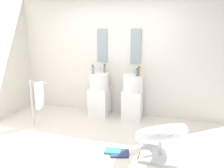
{
  "coord_description": "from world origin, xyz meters",
  "views": [
    {
      "loc": [
        1.16,
        -2.96,
        1.87
      ],
      "look_at": [
        0.15,
        0.55,
        0.95
      ],
      "focal_mm": 34.64,
      "sensor_mm": 36.0,
      "label": 1
    }
  ],
  "objects_px": {
    "pedestal_sink_left": "(99,94)",
    "soap_bottle_grey": "(93,69)",
    "magazine_navy": "(120,154)",
    "soap_bottle_blue": "(137,73)",
    "lounge_chair": "(160,136)",
    "towel_rack": "(38,97)",
    "magazine_red": "(146,157)",
    "soap_bottle_white": "(94,70)",
    "coffee_mug": "(132,160)",
    "magazine_teal": "(113,151)",
    "pedestal_sink_right": "(132,97)",
    "soap_bottle_amber": "(139,71)",
    "soap_bottle_black": "(139,71)",
    "soap_bottle_green": "(105,69)"
  },
  "relations": [
    {
      "from": "lounge_chair",
      "to": "towel_rack",
      "type": "bearing_deg",
      "value": 169.87
    },
    {
      "from": "coffee_mug",
      "to": "soap_bottle_green",
      "type": "xyz_separation_m",
      "value": [
        -0.94,
        1.65,
        1.0
      ]
    },
    {
      "from": "soap_bottle_white",
      "to": "soap_bottle_grey",
      "type": "bearing_deg",
      "value": -95.46
    },
    {
      "from": "magazine_teal",
      "to": "soap_bottle_green",
      "type": "bearing_deg",
      "value": 103.56
    },
    {
      "from": "magazine_navy",
      "to": "pedestal_sink_right",
      "type": "bearing_deg",
      "value": 77.7
    },
    {
      "from": "magazine_red",
      "to": "soap_bottle_white",
      "type": "relative_size",
      "value": 1.72
    },
    {
      "from": "soap_bottle_amber",
      "to": "soap_bottle_blue",
      "type": "height_order",
      "value": "soap_bottle_amber"
    },
    {
      "from": "lounge_chair",
      "to": "soap_bottle_black",
      "type": "distance_m",
      "value": 1.65
    },
    {
      "from": "magazine_red",
      "to": "soap_bottle_amber",
      "type": "relative_size",
      "value": 1.2
    },
    {
      "from": "magazine_teal",
      "to": "coffee_mug",
      "type": "xyz_separation_m",
      "value": [
        0.34,
        -0.19,
        0.03
      ]
    },
    {
      "from": "soap_bottle_blue",
      "to": "coffee_mug",
      "type": "bearing_deg",
      "value": -81.93
    },
    {
      "from": "towel_rack",
      "to": "pedestal_sink_left",
      "type": "bearing_deg",
      "value": 44.26
    },
    {
      "from": "lounge_chair",
      "to": "soap_bottle_amber",
      "type": "distance_m",
      "value": 1.54
    },
    {
      "from": "towel_rack",
      "to": "magazine_navy",
      "type": "bearing_deg",
      "value": -16.81
    },
    {
      "from": "magazine_teal",
      "to": "soap_bottle_grey",
      "type": "height_order",
      "value": "soap_bottle_grey"
    },
    {
      "from": "magazine_red",
      "to": "soap_bottle_grey",
      "type": "height_order",
      "value": "soap_bottle_grey"
    },
    {
      "from": "soap_bottle_black",
      "to": "soap_bottle_blue",
      "type": "bearing_deg",
      "value": -93.19
    },
    {
      "from": "soap_bottle_green",
      "to": "magazine_navy",
      "type": "bearing_deg",
      "value": -64.12
    },
    {
      "from": "towel_rack",
      "to": "soap_bottle_white",
      "type": "bearing_deg",
      "value": 45.68
    },
    {
      "from": "soap_bottle_white",
      "to": "soap_bottle_blue",
      "type": "height_order",
      "value": "soap_bottle_blue"
    },
    {
      "from": "pedestal_sink_right",
      "to": "towel_rack",
      "type": "distance_m",
      "value": 1.89
    },
    {
      "from": "magazine_navy",
      "to": "soap_bottle_blue",
      "type": "xyz_separation_m",
      "value": [
        0.01,
        1.31,
        1.02
      ]
    },
    {
      "from": "pedestal_sink_right",
      "to": "coffee_mug",
      "type": "bearing_deg",
      "value": -79.08
    },
    {
      "from": "pedestal_sink_left",
      "to": "magazine_red",
      "type": "bearing_deg",
      "value": -48.75
    },
    {
      "from": "magazine_red",
      "to": "coffee_mug",
      "type": "relative_size",
      "value": 2.64
    },
    {
      "from": "soap_bottle_grey",
      "to": "towel_rack",
      "type": "bearing_deg",
      "value": -136.23
    },
    {
      "from": "towel_rack",
      "to": "soap_bottle_amber",
      "type": "height_order",
      "value": "soap_bottle_amber"
    },
    {
      "from": "magazine_navy",
      "to": "soap_bottle_grey",
      "type": "bearing_deg",
      "value": 109.3
    },
    {
      "from": "pedestal_sink_left",
      "to": "soap_bottle_white",
      "type": "xyz_separation_m",
      "value": [
        -0.09,
        -0.05,
        0.54
      ]
    },
    {
      "from": "magazine_red",
      "to": "magazine_navy",
      "type": "distance_m",
      "value": 0.4
    },
    {
      "from": "magazine_navy",
      "to": "coffee_mug",
      "type": "xyz_separation_m",
      "value": [
        0.21,
        -0.15,
        0.03
      ]
    },
    {
      "from": "towel_rack",
      "to": "soap_bottle_white",
      "type": "xyz_separation_m",
      "value": [
        0.83,
        0.85,
        0.4
      ]
    },
    {
      "from": "soap_bottle_green",
      "to": "soap_bottle_grey",
      "type": "bearing_deg",
      "value": -138.33
    },
    {
      "from": "pedestal_sink_left",
      "to": "magazine_teal",
      "type": "distance_m",
      "value": 1.63
    },
    {
      "from": "soap_bottle_black",
      "to": "soap_bottle_grey",
      "type": "relative_size",
      "value": 0.76
    },
    {
      "from": "magazine_red",
      "to": "soap_bottle_white",
      "type": "height_order",
      "value": "soap_bottle_white"
    },
    {
      "from": "soap_bottle_green",
      "to": "towel_rack",
      "type": "bearing_deg",
      "value": -136.64
    },
    {
      "from": "magazine_red",
      "to": "coffee_mug",
      "type": "distance_m",
      "value": 0.25
    },
    {
      "from": "lounge_chair",
      "to": "soap_bottle_green",
      "type": "xyz_separation_m",
      "value": [
        -1.31,
        1.39,
        0.71
      ]
    },
    {
      "from": "coffee_mug",
      "to": "soap_bottle_white",
      "type": "relative_size",
      "value": 0.65
    },
    {
      "from": "lounge_chair",
      "to": "magazine_teal",
      "type": "relative_size",
      "value": 4.44
    },
    {
      "from": "pedestal_sink_right",
      "to": "soap_bottle_grey",
      "type": "xyz_separation_m",
      "value": [
        -0.84,
        -0.11,
        0.56
      ]
    },
    {
      "from": "towel_rack",
      "to": "soap_bottle_amber",
      "type": "relative_size",
      "value": 4.99
    },
    {
      "from": "magazine_red",
      "to": "soap_bottle_black",
      "type": "relative_size",
      "value": 1.62
    },
    {
      "from": "magazine_navy",
      "to": "soap_bottle_white",
      "type": "bearing_deg",
      "value": 107.94
    },
    {
      "from": "soap_bottle_black",
      "to": "pedestal_sink_left",
      "type": "bearing_deg",
      "value": -175.22
    },
    {
      "from": "pedestal_sink_left",
      "to": "pedestal_sink_right",
      "type": "distance_m",
      "value": 0.74
    },
    {
      "from": "soap_bottle_white",
      "to": "soap_bottle_grey",
      "type": "xyz_separation_m",
      "value": [
        -0.01,
        -0.06,
        0.03
      ]
    },
    {
      "from": "pedestal_sink_left",
      "to": "soap_bottle_grey",
      "type": "bearing_deg",
      "value": -131.84
    },
    {
      "from": "magazine_navy",
      "to": "soap_bottle_blue",
      "type": "distance_m",
      "value": 1.66
    }
  ]
}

